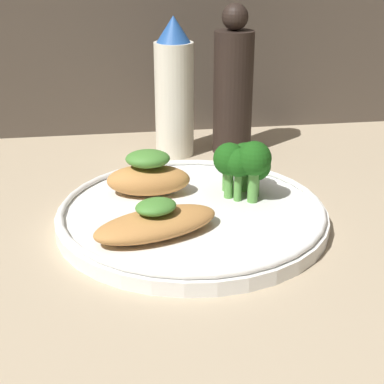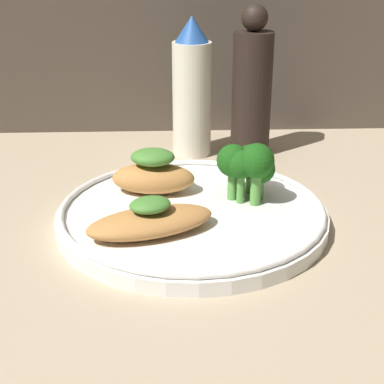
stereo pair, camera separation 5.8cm
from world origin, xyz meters
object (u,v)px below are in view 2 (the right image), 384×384
Objects in this scene: broccoli_bunch at (247,164)px; sauce_bottle at (192,90)px; plate at (192,214)px; pepper_grinder at (252,89)px.

broccoli_bunch is 0.37× the size of sauce_bottle.
sauce_bottle is (0.84, 20.73, 7.49)cm from plate.
broccoli_bunch is at bearing 25.27° from plate.
plate is 1.41× the size of pepper_grinder.
plate is 7.59cm from broccoli_bunch.
sauce_bottle is 7.66cm from pepper_grinder.
broccoli_bunch is 18.57cm from pepper_grinder.
pepper_grinder is at bearing 67.72° from plate.
broccoli_bunch is 18.96cm from sauce_bottle.
pepper_grinder is (8.49, 20.73, 7.67)cm from plate.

